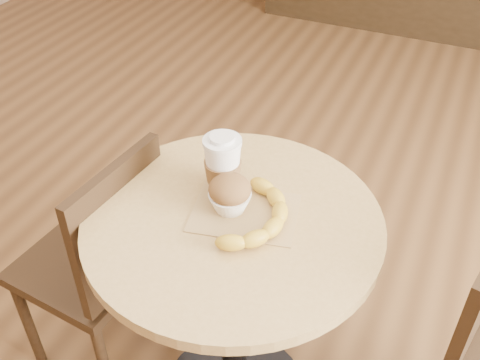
# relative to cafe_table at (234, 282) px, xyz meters

# --- Properties ---
(cafe_table) EXTENTS (0.69, 0.69, 0.75)m
(cafe_table) POSITION_rel_cafe_table_xyz_m (0.00, 0.00, 0.00)
(cafe_table) COLOR black
(cafe_table) RESTS_ON ground
(chair_left) EXTENTS (0.39, 0.39, 0.81)m
(chair_left) POSITION_rel_cafe_table_xyz_m (-0.41, -0.02, -0.08)
(chair_left) COLOR black
(chair_left) RESTS_ON ground
(kraft_bag) EXTENTS (0.27, 0.23, 0.00)m
(kraft_bag) POSITION_rel_cafe_table_xyz_m (0.02, 0.02, 0.22)
(kraft_bag) COLOR #A68550
(kraft_bag) RESTS_ON cafe_table
(coffee_cup) EXTENTS (0.09, 0.09, 0.15)m
(coffee_cup) POSITION_rel_cafe_table_xyz_m (-0.07, 0.09, 0.29)
(coffee_cup) COLOR white
(coffee_cup) RESTS_ON cafe_table
(muffin) EXTENTS (0.10, 0.10, 0.09)m
(muffin) POSITION_rel_cafe_table_xyz_m (-0.02, 0.02, 0.27)
(muffin) COLOR white
(muffin) RESTS_ON kraft_bag
(banana) EXTENTS (0.15, 0.28, 0.04)m
(banana) POSITION_rel_cafe_table_xyz_m (0.07, 0.01, 0.24)
(banana) COLOR gold
(banana) RESTS_ON kraft_bag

